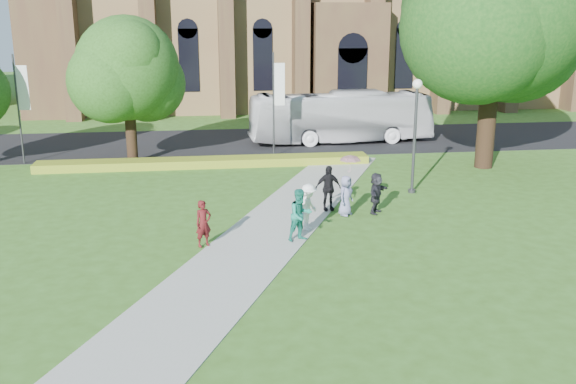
{
  "coord_description": "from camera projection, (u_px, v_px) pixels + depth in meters",
  "views": [
    {
      "loc": [
        -2.06,
        -21.31,
        7.92
      ],
      "look_at": [
        1.01,
        1.55,
        1.6
      ],
      "focal_mm": 40.0,
      "sensor_mm": 36.0,
      "label": 1
    }
  ],
  "objects": [
    {
      "name": "pedestrian_0",
      "position": [
        203.0,
        223.0,
        22.59
      ],
      "size": [
        0.73,
        0.64,
        1.68
      ],
      "primitive_type": "imported",
      "rotation": [
        0.0,
        0.0,
        0.49
      ],
      "color": "#4C1113",
      "rests_on": "footpath"
    },
    {
      "name": "ground",
      "position": [
        266.0,
        248.0,
        22.72
      ],
      "size": [
        160.0,
        160.0,
        0.0
      ],
      "primitive_type": "plane",
      "color": "#385D1C",
      "rests_on": "ground"
    },
    {
      "name": "banner_pole_1",
      "position": [
        20.0,
        103.0,
        34.83
      ],
      "size": [
        0.7,
        0.1,
        6.0
      ],
      "color": "#38383D",
      "rests_on": "ground"
    },
    {
      "name": "pedestrian_1",
      "position": [
        300.0,
        215.0,
        23.13
      ],
      "size": [
        1.15,
        1.04,
        1.93
      ],
      "primitive_type": "imported",
      "rotation": [
        0.0,
        0.0,
        0.4
      ],
      "color": "#187964",
      "rests_on": "footpath"
    },
    {
      "name": "road",
      "position": [
        235.0,
        142.0,
        41.84
      ],
      "size": [
        160.0,
        10.0,
        0.02
      ],
      "primitive_type": "cube",
      "color": "black",
      "rests_on": "ground"
    },
    {
      "name": "street_tree_1",
      "position": [
        127.0,
        69.0,
        34.43
      ],
      "size": [
        5.6,
        5.6,
        8.05
      ],
      "color": "#332114",
      "rests_on": "ground"
    },
    {
      "name": "streetlamp",
      "position": [
        415.0,
        122.0,
        29.03
      ],
      "size": [
        0.44,
        0.44,
        5.24
      ],
      "color": "#38383D",
      "rests_on": "ground"
    },
    {
      "name": "pedestrian_4",
      "position": [
        346.0,
        196.0,
        26.15
      ],
      "size": [
        0.94,
        0.95,
        1.66
      ],
      "primitive_type": "imported",
      "rotation": [
        0.0,
        0.0,
        0.83
      ],
      "color": "slate",
      "rests_on": "footpath"
    },
    {
      "name": "tour_coach",
      "position": [
        341.0,
        117.0,
        41.39
      ],
      "size": [
        11.95,
        3.41,
        3.29
      ],
      "primitive_type": "imported",
      "rotation": [
        0.0,
        0.0,
        1.63
      ],
      "color": "white",
      "rests_on": "road"
    },
    {
      "name": "large_tree",
      "position": [
        496.0,
        8.0,
        32.69
      ],
      "size": [
        9.6,
        9.6,
        13.2
      ],
      "color": "#332114",
      "rests_on": "ground"
    },
    {
      "name": "banner_pole_0",
      "position": [
        275.0,
        99.0,
        36.63
      ],
      "size": [
        0.7,
        0.1,
        6.0
      ],
      "color": "#38383D",
      "rests_on": "ground"
    },
    {
      "name": "parasol",
      "position": [
        350.0,
        166.0,
        25.95
      ],
      "size": [
        0.93,
        0.93,
        0.73
      ],
      "primitive_type": "imported",
      "rotation": [
        0.0,
        0.0,
        -0.13
      ],
      "color": "#E09EBC",
      "rests_on": "pedestrian_4"
    },
    {
      "name": "pedestrian_5",
      "position": [
        376.0,
        193.0,
        26.43
      ],
      "size": [
        1.31,
        1.6,
        1.71
      ],
      "primitive_type": "imported",
      "rotation": [
        0.0,
        0.0,
        0.97
      ],
      "color": "#25242B",
      "rests_on": "footpath"
    },
    {
      "name": "flower_hedge",
      "position": [
        205.0,
        162.0,
        35.03
      ],
      "size": [
        18.0,
        1.4,
        0.45
      ],
      "primitive_type": "cube",
      "color": "#AAAC22",
      "rests_on": "ground"
    },
    {
      "name": "pedestrian_3",
      "position": [
        328.0,
        188.0,
        26.81
      ],
      "size": [
        1.18,
        0.62,
        1.92
      ],
      "primitive_type": "imported",
      "rotation": [
        0.0,
        0.0,
        0.14
      ],
      "color": "black",
      "rests_on": "footpath"
    },
    {
      "name": "footpath",
      "position": [
        263.0,
        238.0,
        23.67
      ],
      "size": [
        15.58,
        28.54,
        0.04
      ],
      "primitive_type": "cube",
      "rotation": [
        0.0,
        0.0,
        -0.44
      ],
      "color": "#B2B2A8",
      "rests_on": "ground"
    },
    {
      "name": "pedestrian_2",
      "position": [
        308.0,
        207.0,
        24.31
      ],
      "size": [
        1.2,
        1.34,
        1.81
      ],
      "primitive_type": "imported",
      "rotation": [
        0.0,
        0.0,
        0.99
      ],
      "color": "white",
      "rests_on": "footpath"
    }
  ]
}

